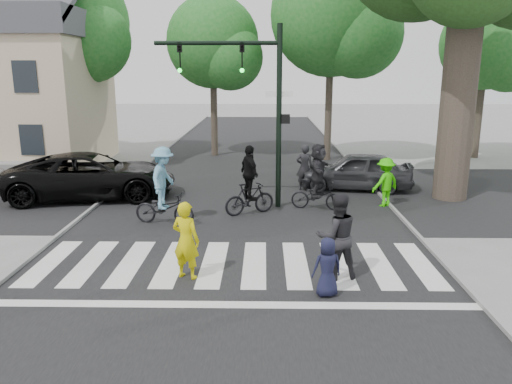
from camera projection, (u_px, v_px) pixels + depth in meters
ground at (231, 280)px, 11.10m from camera, size 120.00×120.00×0.00m
road_stem at (241, 216)px, 15.96m from camera, size 10.00×70.00×0.01m
road_cross at (245, 194)px, 18.87m from camera, size 70.00×10.00×0.01m
curb_left at (85, 214)px, 16.03m from camera, size 0.10×70.00×0.10m
curb_right at (400, 216)px, 15.87m from camera, size 0.10×70.00×0.10m
crosswalk at (233, 269)px, 11.74m from camera, size 10.00×3.85×0.01m
traffic_signal at (253, 91)px, 16.19m from camera, size 4.45×0.29×6.00m
bg_tree_1 at (75, 27)px, 24.70m from camera, size 6.09×5.80×9.80m
bg_tree_2 at (217, 46)px, 25.90m from camera, size 5.04×4.80×8.40m
bg_tree_3 at (338, 20)px, 24.22m from camera, size 6.30×6.00×10.20m
bg_tree_4 at (492, 48)px, 25.23m from camera, size 4.83×4.60×8.15m
house at (11, 86)px, 23.97m from camera, size 8.40×8.10×8.82m
pedestrian_woman at (186, 240)px, 11.05m from camera, size 0.76×0.64×1.78m
pedestrian_child at (327, 267)px, 10.22m from camera, size 0.68×0.52×1.26m
pedestrian_adult at (337, 236)px, 11.03m from camera, size 1.09×0.93×1.97m
cyclist_left at (164, 191)px, 14.97m from camera, size 1.96×1.32×2.37m
cyclist_mid at (250, 186)px, 16.01m from camera, size 1.76×1.24×2.26m
cyclist_right at (318, 180)px, 16.56m from camera, size 1.85×1.72×2.23m
car_suv at (91, 176)px, 18.12m from camera, size 6.35×3.75×1.66m
car_grey at (356, 171)px, 19.45m from camera, size 4.56×2.39×1.48m
bystander_hivis at (385, 182)px, 16.99m from camera, size 1.25×1.11×1.68m
bystander_dark at (304, 167)px, 19.32m from camera, size 0.67×0.45×1.79m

